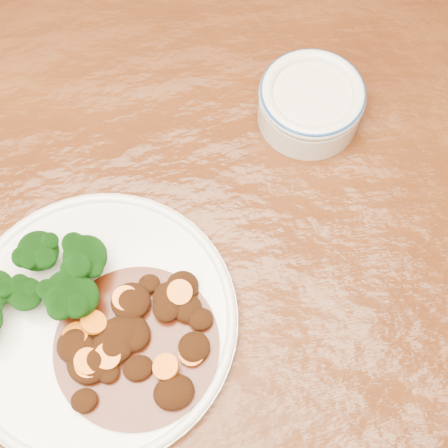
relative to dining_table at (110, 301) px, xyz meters
name	(u,v)px	position (x,y,z in m)	size (l,w,h in m)	color
ground	(160,388)	(0.00, 0.00, -0.67)	(4.00, 4.00, 0.00)	#442711
dining_table	(110,301)	(0.00, 0.00, 0.00)	(1.61, 1.09, 0.75)	#51260E
dinner_plate	(97,321)	(-0.01, -0.05, 0.09)	(0.31, 0.31, 0.02)	white
broccoli_florets	(44,284)	(-0.05, 0.00, 0.13)	(0.17, 0.11, 0.05)	#769A50
mince_stew	(133,339)	(0.02, -0.08, 0.10)	(0.18, 0.18, 0.04)	#491507
dip_bowl	(311,102)	(0.31, 0.13, 0.11)	(0.13, 0.13, 0.06)	silver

